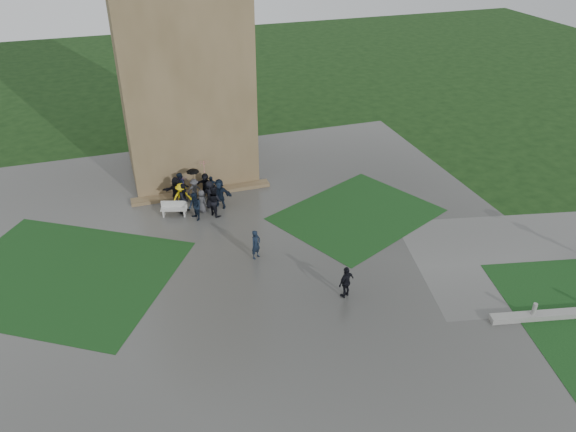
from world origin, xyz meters
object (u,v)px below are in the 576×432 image
object	(u,v)px
bench	(174,209)
pedestrian_near	(346,282)
pedestrian_mid	(256,244)
tower	(178,38)

from	to	relation	value
bench	pedestrian_near	xyz separation A→B (m)	(6.80, -10.44, 0.38)
bench	pedestrian_near	bearing A→B (deg)	-40.30
pedestrian_near	pedestrian_mid	bearing A→B (deg)	-80.53
bench	tower	bearing A→B (deg)	89.16
tower	pedestrian_near	distance (m)	19.48
bench	pedestrian_mid	world-z (taller)	pedestrian_mid
pedestrian_mid	pedestrian_near	size ratio (longest dim) A/B	0.98
tower	bench	bearing A→B (deg)	-107.46
bench	pedestrian_mid	distance (m)	6.88
tower	pedestrian_near	xyz separation A→B (m)	(4.71, -17.06, -8.13)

